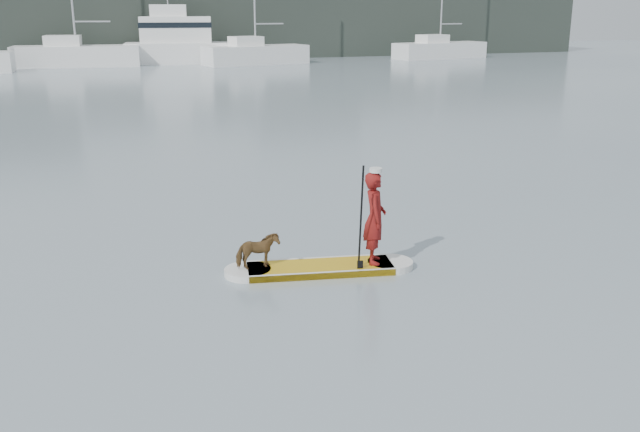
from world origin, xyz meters
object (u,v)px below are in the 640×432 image
object	(u,v)px
paddleboard	(320,268)
paddler	(375,218)
dog	(258,251)
sailboat_d	(76,53)
motor_yacht_a	(183,42)
sailboat_e	(255,53)
sailboat_f	(439,48)

from	to	relation	value
paddleboard	paddler	size ratio (longest dim) A/B	2.02
paddleboard	dog	size ratio (longest dim) A/B	4.49
sailboat_d	motor_yacht_a	world-z (taller)	sailboat_d
paddler	sailboat_e	distance (m)	46.63
paddler	motor_yacht_a	distance (m)	48.64
paddleboard	paddler	xyz separation A→B (m)	(0.94, -0.17, 0.86)
sailboat_e	sailboat_d	bearing A→B (deg)	158.86
sailboat_d	sailboat_f	distance (m)	30.60
motor_yacht_a	sailboat_e	bearing A→B (deg)	-18.84
paddler	dog	distance (m)	2.09
paddler	sailboat_d	xyz separation A→B (m)	(-4.14, 48.09, 0.06)
sailboat_f	dog	bearing A→B (deg)	-132.12
paddler	motor_yacht_a	world-z (taller)	motor_yacht_a
sailboat_f	paddler	bearing A→B (deg)	-130.11
paddler	motor_yacht_a	bearing A→B (deg)	15.16
sailboat_d	sailboat_f	xyz separation A→B (m)	(30.58, -1.21, -0.11)
sailboat_e	sailboat_f	xyz separation A→B (m)	(17.07, 1.20, 0.01)
dog	sailboat_e	xyz separation A→B (m)	(11.35, 45.31, 0.44)
sailboat_f	sailboat_d	bearing A→B (deg)	167.04
paddler	sailboat_d	distance (m)	48.27
dog	sailboat_d	world-z (taller)	sailboat_d
sailboat_d	motor_yacht_a	size ratio (longest dim) A/B	1.31
dog	sailboat_f	bearing A→B (deg)	-37.02
paddler	dog	xyz separation A→B (m)	(-1.99, 0.37, -0.50)
paddler	sailboat_f	size ratio (longest dim) A/B	0.12
sailboat_d	paddleboard	bearing A→B (deg)	-79.53
sailboat_e	dog	bearing A→B (deg)	-115.08
dog	sailboat_e	size ratio (longest dim) A/B	0.06
paddleboard	sailboat_d	bearing A→B (deg)	104.23
paddler	sailboat_e	world-z (taller)	sailboat_e
sailboat_f	paddleboard	bearing A→B (deg)	-131.06
sailboat_e	motor_yacht_a	size ratio (longest dim) A/B	1.15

